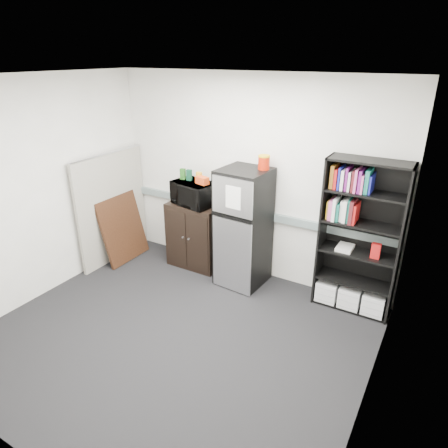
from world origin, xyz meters
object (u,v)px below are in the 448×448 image
at_px(cabinet, 196,235).
at_px(microwave, 194,193).
at_px(bookshelf, 360,240).
at_px(refrigerator, 243,228).
at_px(cubicle_partition, 113,207).

xyz_separation_m(cabinet, microwave, (0.00, -0.02, 0.64)).
height_order(bookshelf, refrigerator, bookshelf).
bearing_deg(microwave, cubicle_partition, -150.48).
bearing_deg(bookshelf, microwave, -177.95).
height_order(bookshelf, microwave, bookshelf).
bearing_deg(cabinet, refrigerator, -5.66).
xyz_separation_m(cabinet, refrigerator, (0.81, -0.08, 0.31)).
xyz_separation_m(bookshelf, microwave, (-2.25, -0.08, 0.20)).
distance_m(bookshelf, cabinet, 2.29).
distance_m(cubicle_partition, microwave, 1.28).
bearing_deg(bookshelf, cabinet, -178.36).
height_order(cabinet, microwave, microwave).
xyz_separation_m(bookshelf, cabinet, (-2.25, -0.06, -0.44)).
distance_m(microwave, refrigerator, 0.87).
xyz_separation_m(cubicle_partition, microwave, (1.18, 0.40, 0.30)).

